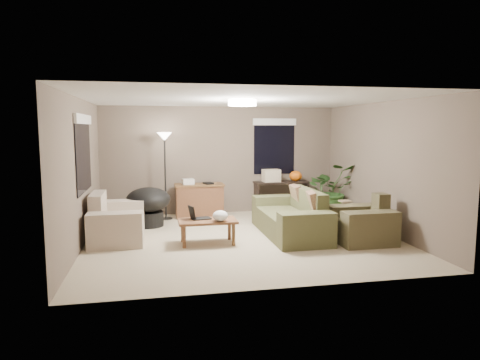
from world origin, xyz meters
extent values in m
plane|color=tan|center=(0.00, 0.00, 0.00)|extent=(5.50, 5.50, 0.00)
plane|color=white|center=(0.00, 0.00, 2.50)|extent=(5.50, 5.50, 0.00)
plane|color=brown|center=(0.00, 2.50, 1.25)|extent=(5.50, 0.00, 5.50)
plane|color=brown|center=(0.00, -2.50, 1.25)|extent=(5.50, 0.00, 5.50)
plane|color=brown|center=(-2.75, 0.00, 1.25)|extent=(0.00, 5.00, 5.00)
plane|color=brown|center=(2.75, 0.00, 1.25)|extent=(0.00, 5.00, 5.00)
cube|color=#4E5030|center=(0.93, 0.11, 0.21)|extent=(0.95, 1.48, 0.42)
cube|color=#4A4C2E|center=(1.30, 0.11, 0.64)|extent=(0.22, 1.48, 0.43)
cube|color=#4F5131|center=(0.93, -0.81, 0.30)|extent=(0.95, 0.36, 0.60)
cube|color=brown|center=(0.93, 1.03, 0.30)|extent=(0.95, 0.36, 0.60)
cube|color=#8C7251|center=(1.23, -0.34, 0.65)|extent=(0.31, 0.49, 0.47)
cube|color=#8C7251|center=(1.23, 0.56, 0.65)|extent=(0.25, 0.46, 0.47)
cube|color=beige|center=(-2.21, 0.43, 0.21)|extent=(0.90, 0.88, 0.42)
cube|color=beige|center=(-2.55, 0.43, 0.64)|extent=(0.22, 0.88, 0.43)
cube|color=#BCB4A0|center=(-2.21, -0.19, 0.30)|extent=(0.90, 0.36, 0.60)
cube|color=beige|center=(-2.21, 1.05, 0.30)|extent=(0.90, 0.36, 0.60)
cube|color=#49442C|center=(2.02, -0.63, 0.21)|extent=(0.95, 0.28, 0.42)
cube|color=#454029|center=(2.38, -0.63, 0.64)|extent=(0.22, 0.28, 0.43)
cube|color=#4E482F|center=(2.02, -0.95, 0.30)|extent=(0.95, 0.36, 0.60)
cube|color=brown|center=(2.02, -0.31, 0.30)|extent=(0.95, 0.36, 0.60)
cube|color=brown|center=(-0.66, -0.23, 0.40)|extent=(1.00, 0.55, 0.04)
cylinder|color=brown|center=(-1.08, -0.43, 0.19)|extent=(0.06, 0.06, 0.38)
cylinder|color=brown|center=(-0.24, -0.43, 0.19)|extent=(0.06, 0.06, 0.38)
cylinder|color=brown|center=(-1.08, -0.03, 0.19)|extent=(0.06, 0.06, 0.38)
cylinder|color=brown|center=(-0.24, -0.03, 0.19)|extent=(0.06, 0.06, 0.38)
cube|color=black|center=(-0.76, -0.13, 0.43)|extent=(0.36, 0.28, 0.02)
cube|color=black|center=(-0.92, -0.13, 0.55)|extent=(0.13, 0.24, 0.22)
ellipsoid|color=white|center=(-0.46, -0.38, 0.51)|extent=(0.33, 0.32, 0.19)
cube|color=brown|center=(-0.56, 2.08, 0.35)|extent=(1.05, 0.45, 0.71)
cube|color=brown|center=(-0.56, 2.08, 0.73)|extent=(1.10, 0.50, 0.04)
cube|color=silver|center=(-0.81, 2.08, 0.81)|extent=(0.28, 0.23, 0.12)
cube|color=black|center=(-0.36, 2.03, 0.77)|extent=(0.24, 0.27, 0.04)
cube|color=black|center=(1.40, 2.17, 0.73)|extent=(1.30, 0.40, 0.04)
cube|color=black|center=(0.80, 2.17, 0.35)|extent=(0.05, 0.38, 0.71)
cube|color=black|center=(2.00, 2.17, 0.35)|extent=(0.05, 0.38, 0.71)
cube|color=black|center=(1.40, 2.17, 0.15)|extent=(1.25, 0.36, 0.03)
ellipsoid|color=orange|center=(1.75, 2.17, 0.87)|extent=(0.37, 0.37, 0.24)
cube|color=beige|center=(1.15, 2.17, 0.90)|extent=(0.40, 0.31, 0.29)
cylinder|color=black|center=(-1.68, 1.36, 0.15)|extent=(0.60, 0.60, 0.30)
ellipsoid|color=black|center=(-1.68, 1.36, 0.55)|extent=(1.02, 1.02, 0.50)
cylinder|color=black|center=(-1.31, 1.99, 0.01)|extent=(0.28, 0.28, 0.02)
cylinder|color=black|center=(-1.31, 1.99, 0.90)|extent=(0.04, 0.04, 1.78)
cone|color=white|center=(-1.31, 1.99, 1.82)|extent=(0.32, 0.32, 0.18)
cylinder|color=white|center=(0.00, 0.00, 2.44)|extent=(0.50, 0.50, 0.10)
imported|color=#2D5923|center=(2.36, 1.57, 0.47)|extent=(1.09, 1.21, 0.95)
cube|color=tan|center=(2.35, 0.74, 0.01)|extent=(0.32, 0.32, 0.03)
cylinder|color=tan|center=(2.35, 0.74, 0.25)|extent=(0.12, 0.12, 0.44)
cube|color=tan|center=(2.35, 0.74, 0.48)|extent=(0.22, 0.22, 0.03)
cube|color=black|center=(-2.73, 0.30, 1.55)|extent=(0.01, 1.50, 1.30)
cube|color=white|center=(-2.71, 0.30, 2.15)|extent=(0.05, 1.56, 0.16)
cube|color=black|center=(1.30, 2.48, 1.55)|extent=(1.00, 0.01, 1.30)
cube|color=white|center=(1.30, 2.46, 2.15)|extent=(1.06, 0.05, 0.16)
camera|label=1|loc=(-1.54, -7.45, 1.99)|focal=32.00mm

